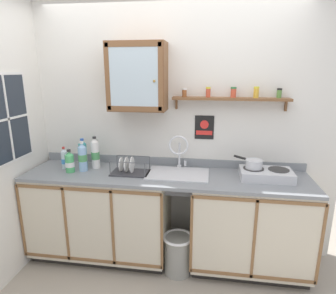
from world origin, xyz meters
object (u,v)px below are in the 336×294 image
sink (178,176)px  saucepan (253,163)px  dish_rack (129,169)px  bottle_water_clear_4 (64,159)px  bottle_detergent_teal_0 (83,154)px  wall_cabinet (137,77)px  bottle_water_blue_3 (83,157)px  bottle_opaque_white_2 (95,154)px  trash_bin (178,253)px  hot_plate_stove (266,174)px  bottle_soda_green_1 (70,162)px  warning_sign (204,128)px

sink → saucepan: (0.69, 0.02, 0.16)m
sink → dish_rack: size_ratio=1.61×
dish_rack → bottle_water_clear_4: bearing=177.0°
bottle_detergent_teal_0 → wall_cabinet: (0.58, 0.05, 0.77)m
saucepan → wall_cabinet: bearing=174.8°
bottle_water_blue_3 → bottle_opaque_white_2: bearing=45.7°
saucepan → bottle_opaque_white_2: 1.53m
trash_bin → bottle_opaque_white_2: bearing=163.1°
bottle_water_clear_4 → wall_cabinet: size_ratio=0.36×
hot_plate_stove → saucepan: bearing=167.9°
sink → trash_bin: 0.73m
hot_plate_stove → sink: bearing=179.6°
saucepan → bottle_water_blue_3: (-1.62, -0.07, 0.00)m
bottle_water_blue_3 → trash_bin: bearing=-9.9°
sink → bottle_opaque_white_2: size_ratio=1.77×
hot_plate_stove → bottle_soda_green_1: (-1.85, -0.10, 0.06)m
sink → wall_cabinet: (-0.40, 0.12, 0.92)m
wall_cabinet → bottle_soda_green_1: bearing=-160.9°
bottle_opaque_white_2 → dish_rack: bottle_opaque_white_2 is taller
hot_plate_stove → trash_bin: (-0.78, -0.21, -0.76)m
bottle_soda_green_1 → bottle_water_clear_4: (-0.10, 0.09, -0.00)m
saucepan → bottle_water_blue_3: bearing=-177.7°
warning_sign → bottle_soda_green_1: bearing=-164.3°
bottle_opaque_white_2 → bottle_water_clear_4: bottle_opaque_white_2 is taller
bottle_soda_green_1 → bottle_opaque_white_2: size_ratio=0.70×
bottle_water_clear_4 → bottle_soda_green_1: bearing=-40.6°
dish_rack → bottle_soda_green_1: bearing=-175.0°
bottle_water_clear_4 → dish_rack: bearing=-3.0°
wall_cabinet → bottle_detergent_teal_0: bearing=-174.9°
hot_plate_stove → bottle_water_blue_3: bottle_water_blue_3 is taller
hot_plate_stove → bottle_water_blue_3: 1.74m
trash_bin → warning_sign: bearing=67.0°
bottle_soda_green_1 → bottle_water_clear_4: bearing=139.4°
bottle_water_blue_3 → bottle_water_clear_4: size_ratio=1.31×
dish_rack → trash_bin: bearing=-18.4°
bottle_water_blue_3 → trash_bin: 1.30m
bottle_opaque_white_2 → trash_bin: (0.87, -0.26, -0.87)m
bottle_opaque_white_2 → warning_sign: 1.12m
bottle_water_blue_3 → warning_sign: warning_sign is taller
bottle_water_blue_3 → dish_rack: (0.47, -0.00, -0.10)m
bottle_soda_green_1 → bottle_water_clear_4: 0.13m
dish_rack → wall_cabinet: (0.06, 0.17, 0.86)m
sink → bottle_soda_green_1: bearing=-174.4°
sink → bottle_water_blue_3: 0.95m
sink → bottle_water_clear_4: sink is taller
saucepan → bottle_soda_green_1: size_ratio=1.10×
hot_plate_stove → bottle_soda_green_1: size_ratio=2.03×
bottle_opaque_white_2 → wall_cabinet: bearing=9.4°
hot_plate_stove → warning_sign: 0.73m
hot_plate_stove → bottle_water_blue_3: (-1.74, -0.04, 0.09)m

